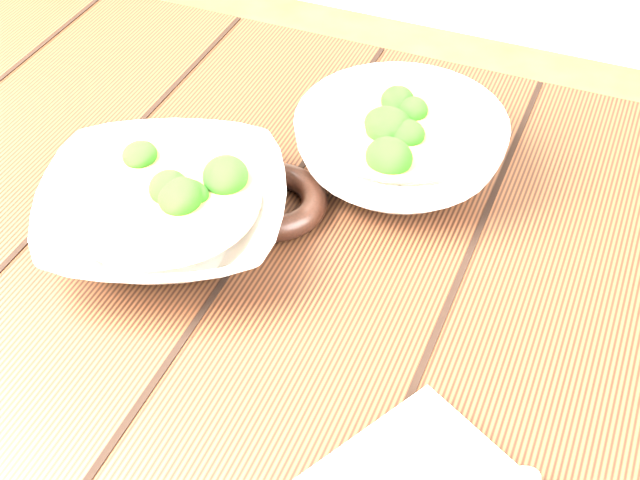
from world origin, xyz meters
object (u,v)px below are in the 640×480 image
table (267,340)px  soup_bowl_front (164,211)px  trivet (273,201)px  soup_bowl_back (400,145)px

table → soup_bowl_front: 0.18m
soup_bowl_front → trivet: bearing=41.4°
table → trivet: (-0.02, 0.07, 0.13)m
soup_bowl_front → trivet: (0.08, 0.07, -0.02)m
soup_bowl_back → trivet: bearing=-132.0°
soup_bowl_front → trivet: 0.11m
table → soup_bowl_back: 0.24m
soup_bowl_front → soup_bowl_back: (0.18, 0.18, 0.01)m
soup_bowl_back → trivet: 0.14m
soup_bowl_back → trivet: size_ratio=2.59×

